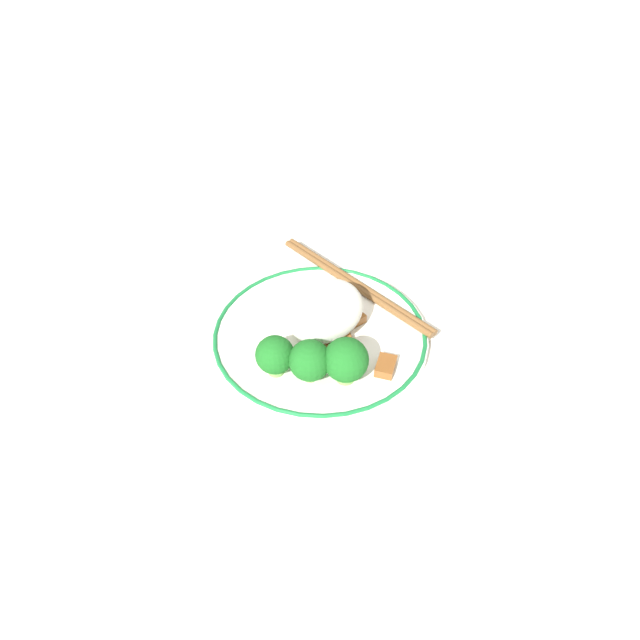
{
  "coord_description": "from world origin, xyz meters",
  "views": [
    {
      "loc": [
        -0.35,
        -0.34,
        0.49
      ],
      "look_at": [
        0.0,
        0.0,
        0.03
      ],
      "focal_mm": 35.0,
      "sensor_mm": 36.0,
      "label": 1
    }
  ],
  "objects_px": {
    "broccoli_back_right": "(346,360)",
    "broccoli_back_left": "(275,355)",
    "broccoli_back_center": "(310,361)",
    "chopsticks": "(355,284)",
    "plate": "(320,336)",
    "drinking_glass": "(518,388)"
  },
  "relations": [
    {
      "from": "broccoli_back_right",
      "to": "chopsticks",
      "type": "distance_m",
      "value": 0.15
    },
    {
      "from": "broccoli_back_center",
      "to": "broccoli_back_left",
      "type": "bearing_deg",
      "value": 119.31
    },
    {
      "from": "plate",
      "to": "drinking_glass",
      "type": "bearing_deg",
      "value": -77.94
    },
    {
      "from": "broccoli_back_center",
      "to": "drinking_glass",
      "type": "bearing_deg",
      "value": -59.98
    },
    {
      "from": "broccoli_back_left",
      "to": "broccoli_back_center",
      "type": "distance_m",
      "value": 0.04
    },
    {
      "from": "plate",
      "to": "broccoli_back_right",
      "type": "height_order",
      "value": "broccoli_back_right"
    },
    {
      "from": "plate",
      "to": "drinking_glass",
      "type": "distance_m",
      "value": 0.22
    },
    {
      "from": "broccoli_back_left",
      "to": "broccoli_back_center",
      "type": "relative_size",
      "value": 0.95
    },
    {
      "from": "broccoli_back_right",
      "to": "chopsticks",
      "type": "relative_size",
      "value": 0.22
    },
    {
      "from": "plate",
      "to": "broccoli_back_right",
      "type": "relative_size",
      "value": 4.64
    },
    {
      "from": "broccoli_back_center",
      "to": "broccoli_back_right",
      "type": "height_order",
      "value": "broccoli_back_right"
    },
    {
      "from": "chopsticks",
      "to": "broccoli_back_center",
      "type": "bearing_deg",
      "value": -156.13
    },
    {
      "from": "broccoli_back_right",
      "to": "drinking_glass",
      "type": "relative_size",
      "value": 0.49
    },
    {
      "from": "plate",
      "to": "broccoli_back_right",
      "type": "bearing_deg",
      "value": -115.26
    },
    {
      "from": "broccoli_back_left",
      "to": "broccoli_back_right",
      "type": "relative_size",
      "value": 0.88
    },
    {
      "from": "drinking_glass",
      "to": "broccoli_back_left",
      "type": "bearing_deg",
      "value": 119.91
    },
    {
      "from": "broccoli_back_left",
      "to": "broccoli_back_center",
      "type": "bearing_deg",
      "value": -60.69
    },
    {
      "from": "broccoli_back_right",
      "to": "broccoli_back_left",
      "type": "bearing_deg",
      "value": 125.73
    },
    {
      "from": "broccoli_back_left",
      "to": "broccoli_back_right",
      "type": "distance_m",
      "value": 0.07
    },
    {
      "from": "broccoli_back_left",
      "to": "broccoli_back_center",
      "type": "height_order",
      "value": "broccoli_back_center"
    },
    {
      "from": "broccoli_back_left",
      "to": "chopsticks",
      "type": "xyz_separation_m",
      "value": [
        0.16,
        0.03,
        -0.02
      ]
    },
    {
      "from": "drinking_glass",
      "to": "chopsticks",
      "type": "bearing_deg",
      "value": 79.91
    }
  ]
}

